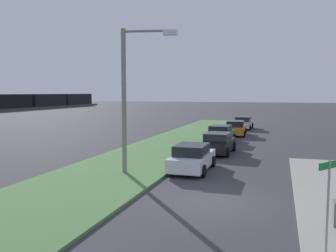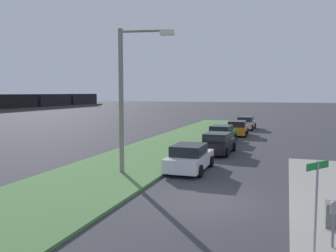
# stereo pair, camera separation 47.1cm
# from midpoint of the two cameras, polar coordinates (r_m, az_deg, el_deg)

# --- Properties ---
(ground) EXTENTS (300.00, 300.00, 0.00)m
(ground) POSITION_cam_midpoint_polar(r_m,az_deg,el_deg) (14.46, 7.84, -11.89)
(ground) COLOR #38383D
(grass_median) EXTENTS (60.00, 6.00, 0.12)m
(grass_median) POSITION_cam_midpoint_polar(r_m,az_deg,el_deg) (25.50, -1.80, -4.17)
(grass_median) COLOR #517F42
(grass_median) RESTS_ON ground
(parked_car_white) EXTENTS (4.31, 2.03, 1.47)m
(parked_car_white) POSITION_cam_midpoint_polar(r_m,az_deg,el_deg) (19.68, 4.15, -5.09)
(parked_car_white) COLOR silver
(parked_car_white) RESTS_ON ground
(parked_car_black) EXTENTS (4.36, 2.13, 1.47)m
(parked_car_black) POSITION_cam_midpoint_polar(r_m,az_deg,el_deg) (25.44, 8.43, -2.76)
(parked_car_black) COLOR black
(parked_car_black) RESTS_ON ground
(parked_car_green) EXTENTS (4.39, 2.19, 1.47)m
(parked_car_green) POSITION_cam_midpoint_polar(r_m,az_deg,el_deg) (31.15, 8.96, -1.28)
(parked_car_green) COLOR #1E6B38
(parked_car_green) RESTS_ON ground
(parked_car_orange) EXTENTS (4.38, 2.17, 1.47)m
(parked_car_orange) POSITION_cam_midpoint_polar(r_m,az_deg,el_deg) (36.42, 11.32, -0.37)
(parked_car_orange) COLOR orange
(parked_car_orange) RESTS_ON ground
(parked_car_silver) EXTENTS (4.35, 2.12, 1.47)m
(parked_car_silver) POSITION_cam_midpoint_polar(r_m,az_deg,el_deg) (43.00, 12.58, 0.46)
(parked_car_silver) COLOR #B2B5BA
(parked_car_silver) RESTS_ON ground
(parking_meter) EXTENTS (0.18, 0.18, 1.42)m
(parking_meter) POSITION_cam_midpoint_polar(r_m,az_deg,el_deg) (10.84, 26.04, -12.50)
(parking_meter) COLOR slate
(parking_meter) RESTS_ON ground
(utility_box) EXTENTS (0.55, 0.40, 0.90)m
(utility_box) POSITION_cam_midpoint_polar(r_m,az_deg,el_deg) (12.57, 25.64, -12.89)
(utility_box) COLOR slate
(utility_box) RESTS_ON ground
(street_sign) EXTENTS (0.74, 0.56, 2.60)m
(street_sign) POSITION_cam_midpoint_polar(r_m,az_deg,el_deg) (9.86, 23.85, -10.22)
(street_sign) COLOR #99999E
(street_sign) RESTS_ON ground
(streetlight) EXTENTS (0.79, 2.86, 7.50)m
(streetlight) POSITION_cam_midpoint_polar(r_m,az_deg,el_deg) (18.55, -5.70, 5.67)
(streetlight) COLOR gray
(streetlight) RESTS_ON ground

